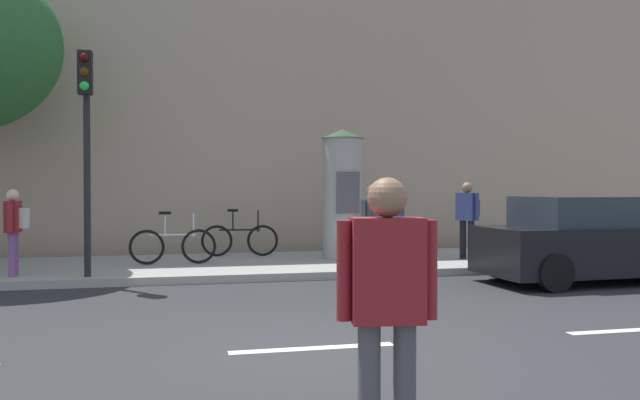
{
  "coord_description": "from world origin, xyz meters",
  "views": [
    {
      "loc": [
        -1.48,
        -6.75,
        1.72
      ],
      "look_at": [
        0.54,
        2.0,
        1.56
      ],
      "focal_mm": 36.43,
      "sensor_mm": 36.0,
      "label": 1
    }
  ],
  "objects_px": {
    "poster_column": "(343,193)",
    "bicycle_upright": "(240,239)",
    "pedestrian_in_dark_shirt": "(392,222)",
    "pedestrian_with_bag": "(468,213)",
    "pedestrian_with_backpack": "(14,224)",
    "pedestrian_in_red_top": "(374,228)",
    "bicycle_leaning": "(173,245)",
    "traffic_light": "(86,125)",
    "pedestrian_in_light_jacket": "(387,297)",
    "parked_car_red": "(598,241)"
  },
  "relations": [
    {
      "from": "poster_column",
      "to": "bicycle_upright",
      "type": "distance_m",
      "value": 2.63
    },
    {
      "from": "poster_column",
      "to": "pedestrian_with_backpack",
      "type": "xyz_separation_m",
      "value": [
        -6.48,
        -1.49,
        -0.53
      ]
    },
    {
      "from": "pedestrian_with_backpack",
      "to": "pedestrian_in_dark_shirt",
      "type": "distance_m",
      "value": 7.21
    },
    {
      "from": "pedestrian_with_bag",
      "to": "bicycle_upright",
      "type": "bearing_deg",
      "value": 159.98
    },
    {
      "from": "pedestrian_in_dark_shirt",
      "to": "bicycle_upright",
      "type": "height_order",
      "value": "pedestrian_in_dark_shirt"
    },
    {
      "from": "bicycle_upright",
      "to": "traffic_light",
      "type": "bearing_deg",
      "value": -135.0
    },
    {
      "from": "pedestrian_in_dark_shirt",
      "to": "pedestrian_with_bag",
      "type": "bearing_deg",
      "value": 13.12
    },
    {
      "from": "pedestrian_with_bag",
      "to": "parked_car_red",
      "type": "distance_m",
      "value": 3.09
    },
    {
      "from": "pedestrian_with_backpack",
      "to": "pedestrian_in_dark_shirt",
      "type": "bearing_deg",
      "value": 2.04
    },
    {
      "from": "poster_column",
      "to": "pedestrian_with_bag",
      "type": "distance_m",
      "value": 2.8
    },
    {
      "from": "pedestrian_in_red_top",
      "to": "traffic_light",
      "type": "bearing_deg",
      "value": 160.95
    },
    {
      "from": "pedestrian_with_bag",
      "to": "parked_car_red",
      "type": "xyz_separation_m",
      "value": [
        1.24,
        -2.8,
        -0.42
      ]
    },
    {
      "from": "pedestrian_with_bag",
      "to": "pedestrian_with_backpack",
      "type": "relative_size",
      "value": 1.1
    },
    {
      "from": "pedestrian_in_dark_shirt",
      "to": "bicycle_upright",
      "type": "bearing_deg",
      "value": 142.93
    },
    {
      "from": "parked_car_red",
      "to": "poster_column",
      "type": "bearing_deg",
      "value": 137.32
    },
    {
      "from": "traffic_light",
      "to": "bicycle_leaning",
      "type": "bearing_deg",
      "value": 49.27
    },
    {
      "from": "pedestrian_with_backpack",
      "to": "parked_car_red",
      "type": "xyz_separation_m",
      "value": [
        10.37,
        -2.1,
        -0.33
      ]
    },
    {
      "from": "poster_column",
      "to": "pedestrian_in_dark_shirt",
      "type": "bearing_deg",
      "value": -59.24
    },
    {
      "from": "pedestrian_in_dark_shirt",
      "to": "bicycle_leaning",
      "type": "distance_m",
      "value": 4.57
    },
    {
      "from": "pedestrian_with_backpack",
      "to": "bicycle_upright",
      "type": "bearing_deg",
      "value": 29.98
    },
    {
      "from": "poster_column",
      "to": "pedestrian_with_backpack",
      "type": "relative_size",
      "value": 1.86
    },
    {
      "from": "traffic_light",
      "to": "bicycle_upright",
      "type": "xyz_separation_m",
      "value": [
        2.99,
        2.99,
        -2.29
      ]
    },
    {
      "from": "pedestrian_in_light_jacket",
      "to": "pedestrian_with_bag",
      "type": "relative_size",
      "value": 1.05
    },
    {
      "from": "traffic_light",
      "to": "pedestrian_in_light_jacket",
      "type": "height_order",
      "value": "traffic_light"
    },
    {
      "from": "pedestrian_in_red_top",
      "to": "pedestrian_in_dark_shirt",
      "type": "height_order",
      "value": "pedestrian_in_red_top"
    },
    {
      "from": "traffic_light",
      "to": "bicycle_upright",
      "type": "bearing_deg",
      "value": 45.0
    },
    {
      "from": "traffic_light",
      "to": "pedestrian_in_light_jacket",
      "type": "xyz_separation_m",
      "value": [
        2.72,
        -8.25,
        -1.77
      ]
    },
    {
      "from": "pedestrian_with_bag",
      "to": "bicycle_leaning",
      "type": "height_order",
      "value": "pedestrian_with_bag"
    },
    {
      "from": "traffic_light",
      "to": "bicycle_upright",
      "type": "distance_m",
      "value": 4.81
    },
    {
      "from": "traffic_light",
      "to": "bicycle_upright",
      "type": "relative_size",
      "value": 2.24
    },
    {
      "from": "traffic_light",
      "to": "pedestrian_with_backpack",
      "type": "bearing_deg",
      "value": 157.89
    },
    {
      "from": "pedestrian_in_red_top",
      "to": "pedestrian_in_dark_shirt",
      "type": "xyz_separation_m",
      "value": [
        1.16,
        2.42,
        -0.04
      ]
    },
    {
      "from": "bicycle_leaning",
      "to": "parked_car_red",
      "type": "height_order",
      "value": "parked_car_red"
    },
    {
      "from": "traffic_light",
      "to": "bicycle_leaning",
      "type": "distance_m",
      "value": 3.22
    },
    {
      "from": "pedestrian_with_bag",
      "to": "pedestrian_in_dark_shirt",
      "type": "xyz_separation_m",
      "value": [
        -1.92,
        -0.45,
        -0.15
      ]
    },
    {
      "from": "pedestrian_in_red_top",
      "to": "bicycle_upright",
      "type": "bearing_deg",
      "value": 110.87
    },
    {
      "from": "pedestrian_in_dark_shirt",
      "to": "bicycle_leaning",
      "type": "relative_size",
      "value": 0.84
    },
    {
      "from": "traffic_light",
      "to": "poster_column",
      "type": "xyz_separation_m",
      "value": [
        5.19,
        2.01,
        -1.22
      ]
    },
    {
      "from": "pedestrian_in_dark_shirt",
      "to": "parked_car_red",
      "type": "xyz_separation_m",
      "value": [
        3.16,
        -2.36,
        -0.27
      ]
    },
    {
      "from": "pedestrian_in_light_jacket",
      "to": "bicycle_leaning",
      "type": "distance_m",
      "value": 10.06
    },
    {
      "from": "bicycle_leaning",
      "to": "parked_car_red",
      "type": "bearing_deg",
      "value": -23.45
    },
    {
      "from": "pedestrian_with_bag",
      "to": "traffic_light",
      "type": "bearing_deg",
      "value": -171.11
    },
    {
      "from": "poster_column",
      "to": "pedestrian_in_red_top",
      "type": "height_order",
      "value": "poster_column"
    },
    {
      "from": "pedestrian_with_backpack",
      "to": "bicycle_upright",
      "type": "height_order",
      "value": "pedestrian_with_backpack"
    },
    {
      "from": "pedestrian_in_light_jacket",
      "to": "poster_column",
      "type": "bearing_deg",
      "value": 76.48
    },
    {
      "from": "bicycle_leaning",
      "to": "poster_column",
      "type": "bearing_deg",
      "value": 4.51
    },
    {
      "from": "traffic_light",
      "to": "pedestrian_in_light_jacket",
      "type": "relative_size",
      "value": 2.21
    },
    {
      "from": "pedestrian_with_backpack",
      "to": "bicycle_leaning",
      "type": "xyz_separation_m",
      "value": [
        2.77,
        1.2,
        -0.54
      ]
    },
    {
      "from": "traffic_light",
      "to": "pedestrian_with_backpack",
      "type": "distance_m",
      "value": 2.23
    },
    {
      "from": "bicycle_leaning",
      "to": "bicycle_upright",
      "type": "relative_size",
      "value": 1.0
    }
  ]
}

